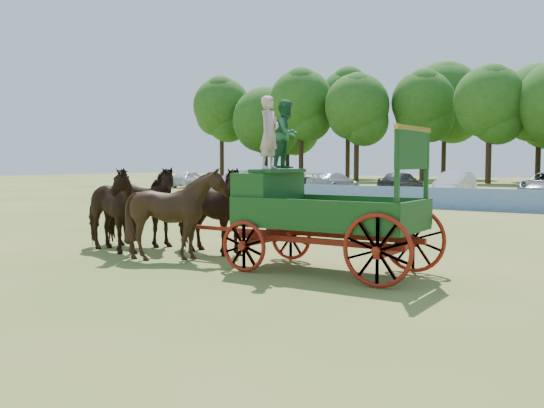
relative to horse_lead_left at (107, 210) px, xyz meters
The scene contains 9 objects.
ground 2.70m from the horse_lead_left, 15.01° to the left, with size 160.00×160.00×0.00m, color #A08848.
horse_lead_left is the anchor object (origin of this frame).
horse_lead_right 1.10m from the horse_lead_left, 90.00° to the left, with size 1.18×2.58×2.18m, color black.
horse_wheel_left 2.40m from the horse_lead_left, ahead, with size 1.76×1.98×2.19m, color black.
horse_wheel_right 2.64m from the horse_lead_left, 24.62° to the left, with size 1.18×2.58×2.18m, color black.
farm_dray 5.42m from the horse_lead_left, ahead, with size 6.00×2.00×3.71m.
sponsor_banner 18.70m from the horse_lead_left, 85.73° to the left, with size 26.00×0.08×1.05m, color #1E4BA4.
parked_cars 31.06m from the horse_lead_left, 96.16° to the left, with size 40.75×7.50×1.64m.
treeline 61.29m from the horse_lead_left, 93.58° to the left, with size 89.18×24.13×15.46m.
Camera 1 is at (9.56, -11.29, 2.33)m, focal length 40.00 mm.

